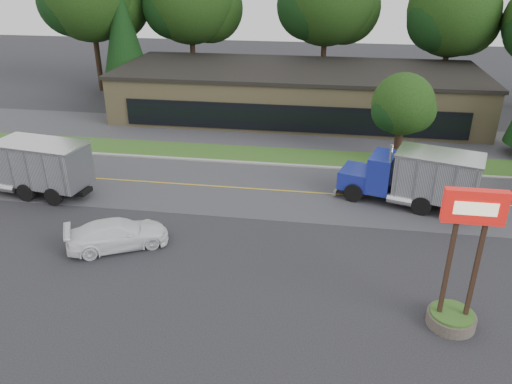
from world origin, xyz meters
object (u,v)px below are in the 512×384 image
dump_truck_red (26,165)px  dump_truck_blue (417,177)px  bilo_sign (459,283)px  rally_car (118,234)px

dump_truck_red → dump_truck_blue: same height
dump_truck_blue → dump_truck_red: bearing=21.3°
dump_truck_red → bilo_sign: bearing=167.4°
bilo_sign → rally_car: bearing=167.0°
rally_car → dump_truck_blue: bearing=-92.5°
dump_truck_red → dump_truck_blue: (23.47, 1.86, -0.01)m
dump_truck_blue → bilo_sign: bearing=107.4°
dump_truck_red → dump_truck_blue: size_ratio=1.17×
bilo_sign → rally_car: 15.96m
dump_truck_red → rally_car: dump_truck_red is taller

